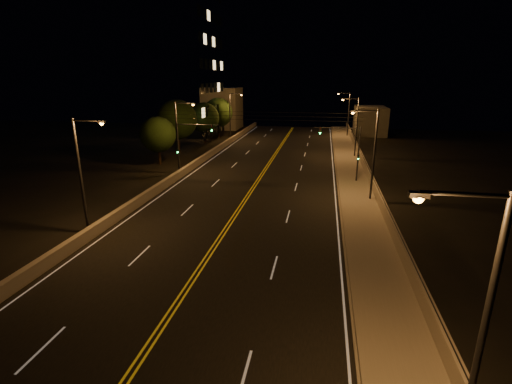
% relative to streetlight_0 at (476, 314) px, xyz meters
% --- Properties ---
extents(road, '(18.00, 120.00, 0.02)m').
position_rel_streetlight_0_xyz_m(road, '(-11.51, 20.22, -5.00)').
color(road, black).
rests_on(road, ground).
extents(sidewalk, '(3.60, 120.00, 0.30)m').
position_rel_streetlight_0_xyz_m(sidewalk, '(-0.71, 20.22, -4.86)').
color(sidewalk, gray).
rests_on(sidewalk, ground).
extents(curb, '(0.14, 120.00, 0.15)m').
position_rel_streetlight_0_xyz_m(curb, '(-2.58, 20.22, -4.93)').
color(curb, gray).
rests_on(curb, ground).
extents(parapet_wall, '(0.30, 120.00, 1.00)m').
position_rel_streetlight_0_xyz_m(parapet_wall, '(0.94, 20.22, -4.21)').
color(parapet_wall, gray).
rests_on(parapet_wall, sidewalk).
extents(jersey_barrier, '(0.45, 120.00, 0.88)m').
position_rel_streetlight_0_xyz_m(jersey_barrier, '(-20.83, 20.22, -4.57)').
color(jersey_barrier, gray).
rests_on(jersey_barrier, ground).
extents(distant_building_right, '(6.00, 10.00, 5.62)m').
position_rel_streetlight_0_xyz_m(distant_building_right, '(4.99, 70.70, -2.20)').
color(distant_building_right, gray).
rests_on(distant_building_right, ground).
extents(distant_building_left, '(8.00, 8.00, 9.15)m').
position_rel_streetlight_0_xyz_m(distant_building_left, '(-27.51, 74.40, -0.43)').
color(distant_building_left, gray).
rests_on(distant_building_left, ground).
extents(parapet_rail, '(0.06, 120.00, 0.06)m').
position_rel_streetlight_0_xyz_m(parapet_rail, '(0.94, 20.22, -3.68)').
color(parapet_rail, black).
rests_on(parapet_rail, parapet_wall).
extents(lane_markings, '(17.32, 116.00, 0.00)m').
position_rel_streetlight_0_xyz_m(lane_markings, '(-11.51, 20.15, -4.99)').
color(lane_markings, silver).
rests_on(lane_markings, road).
extents(streetlight_0, '(2.55, 0.28, 8.62)m').
position_rel_streetlight_0_xyz_m(streetlight_0, '(0.00, 0.00, 0.00)').
color(streetlight_0, '#2D2D33').
rests_on(streetlight_0, ground).
extents(streetlight_1, '(2.55, 0.28, 8.62)m').
position_rel_streetlight_0_xyz_m(streetlight_1, '(0.00, 25.11, 0.00)').
color(streetlight_1, '#2D2D33').
rests_on(streetlight_1, ground).
extents(streetlight_2, '(2.55, 0.28, 8.62)m').
position_rel_streetlight_0_xyz_m(streetlight_2, '(0.00, 45.51, 0.00)').
color(streetlight_2, '#2D2D33').
rests_on(streetlight_2, ground).
extents(streetlight_3, '(2.55, 0.28, 8.62)m').
position_rel_streetlight_0_xyz_m(streetlight_3, '(0.00, 65.74, 0.00)').
color(streetlight_3, '#2D2D33').
rests_on(streetlight_3, ground).
extents(streetlight_4, '(2.55, 0.28, 8.62)m').
position_rel_streetlight_0_xyz_m(streetlight_4, '(-21.41, 13.68, 0.00)').
color(streetlight_4, '#2D2D33').
rests_on(streetlight_4, ground).
extents(streetlight_5, '(2.55, 0.28, 8.62)m').
position_rel_streetlight_0_xyz_m(streetlight_5, '(-21.41, 32.36, 0.00)').
color(streetlight_5, '#2D2D33').
rests_on(streetlight_5, ground).
extents(streetlight_6, '(2.55, 0.28, 8.62)m').
position_rel_streetlight_0_xyz_m(streetlight_6, '(-21.41, 58.44, 0.00)').
color(streetlight_6, '#2D2D33').
rests_on(streetlight_6, ground).
extents(traffic_signal_right, '(5.11, 0.31, 6.30)m').
position_rel_streetlight_0_xyz_m(traffic_signal_right, '(-1.49, 31.47, -1.04)').
color(traffic_signal_right, '#2D2D33').
rests_on(traffic_signal_right, ground).
extents(traffic_signal_left, '(5.11, 0.31, 6.30)m').
position_rel_streetlight_0_xyz_m(traffic_signal_left, '(-20.33, 31.47, -1.04)').
color(traffic_signal_left, '#2D2D33').
rests_on(traffic_signal_left, ground).
extents(overhead_wires, '(22.00, 0.03, 0.83)m').
position_rel_streetlight_0_xyz_m(overhead_wires, '(-11.51, 29.72, 2.39)').
color(overhead_wires, black).
extents(building_tower, '(24.00, 15.00, 31.83)m').
position_rel_streetlight_0_xyz_m(building_tower, '(-35.91, 55.43, 10.34)').
color(building_tower, gray).
rests_on(building_tower, ground).
extents(tree_0, '(4.74, 4.74, 6.42)m').
position_rel_streetlight_0_xyz_m(tree_0, '(-26.11, 36.50, -0.96)').
color(tree_0, black).
rests_on(tree_0, ground).
extents(tree_1, '(6.02, 6.02, 8.15)m').
position_rel_streetlight_0_xyz_m(tree_1, '(-26.54, 44.61, 0.13)').
color(tree_1, black).
rests_on(tree_1, ground).
extents(tree_2, '(5.30, 5.30, 7.18)m').
position_rel_streetlight_0_xyz_m(tree_2, '(-25.29, 53.92, -0.48)').
color(tree_2, black).
rests_on(tree_2, ground).
extents(tree_3, '(5.63, 5.63, 7.63)m').
position_rel_streetlight_0_xyz_m(tree_3, '(-24.71, 61.02, -0.20)').
color(tree_3, black).
rests_on(tree_3, ground).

